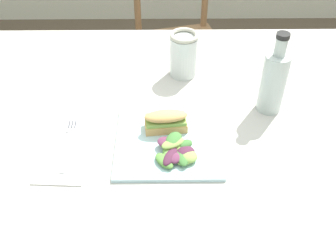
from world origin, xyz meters
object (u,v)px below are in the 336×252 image
at_px(dining_table, 171,147).
at_px(plate_lunch, 168,141).
at_px(bottle_cold_brew, 273,84).
at_px(sandwich_half_front, 166,121).
at_px(mason_jar_iced_tea, 184,56).
at_px(chair_wooden_far, 179,43).
at_px(fork_on_napkin, 69,140).

bearing_deg(dining_table, plate_lunch, -94.72).
relative_size(plate_lunch, bottle_cold_brew, 1.14).
distance_m(sandwich_half_front, mason_jar_iced_tea, 0.27).
bearing_deg(plate_lunch, dining_table, 85.28).
distance_m(chair_wooden_far, bottle_cold_brew, 0.96).
relative_size(fork_on_napkin, bottle_cold_brew, 0.81).
bearing_deg(chair_wooden_far, plate_lunch, -93.64).
distance_m(bottle_cold_brew, mason_jar_iced_tea, 0.28).
height_order(chair_wooden_far, sandwich_half_front, chair_wooden_far).
bearing_deg(plate_lunch, mason_jar_iced_tea, 80.87).
bearing_deg(bottle_cold_brew, sandwich_half_front, -161.54).
xyz_separation_m(plate_lunch, bottle_cold_brew, (0.28, 0.13, 0.08)).
height_order(sandwich_half_front, mason_jar_iced_tea, mason_jar_iced_tea).
bearing_deg(plate_lunch, bottle_cold_brew, 25.88).
height_order(dining_table, fork_on_napkin, fork_on_napkin).
distance_m(dining_table, chair_wooden_far, 0.90).
distance_m(dining_table, fork_on_napkin, 0.30).
xyz_separation_m(dining_table, plate_lunch, (-0.01, -0.11, 0.13)).
relative_size(dining_table, sandwich_half_front, 10.86).
distance_m(sandwich_half_front, fork_on_napkin, 0.25).
bearing_deg(sandwich_half_front, mason_jar_iced_tea, 78.41).
distance_m(plate_lunch, fork_on_napkin, 0.25).
relative_size(chair_wooden_far, bottle_cold_brew, 3.79).
xyz_separation_m(chair_wooden_far, sandwich_half_front, (-0.07, -0.95, 0.33)).
bearing_deg(dining_table, fork_on_napkin, -158.31).
bearing_deg(fork_on_napkin, sandwich_half_front, 8.26).
height_order(plate_lunch, fork_on_napkin, plate_lunch).
bearing_deg(bottle_cold_brew, fork_on_napkin, -166.15).
height_order(dining_table, mason_jar_iced_tea, mason_jar_iced_tea).
relative_size(dining_table, mason_jar_iced_tea, 8.92).
xyz_separation_m(chair_wooden_far, bottle_cold_brew, (0.21, -0.86, 0.37)).
bearing_deg(sandwich_half_front, fork_on_napkin, -171.74).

